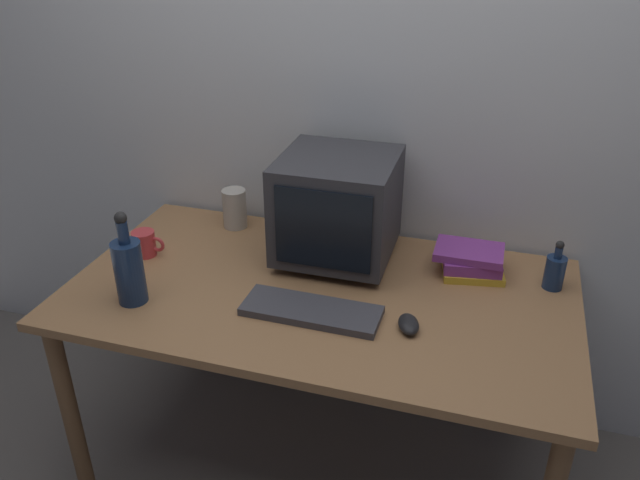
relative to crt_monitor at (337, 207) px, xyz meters
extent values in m
plane|color=slate|center=(0.01, -0.22, -0.94)|extent=(6.00, 6.00, 0.00)
cube|color=silver|center=(0.01, 0.28, 0.31)|extent=(4.00, 0.08, 2.50)
cube|color=#9E7047|center=(0.01, -0.22, -0.21)|extent=(1.61, 0.88, 0.03)
cylinder|color=brown|center=(-0.74, -0.60, -0.58)|extent=(0.06, 0.06, 0.72)
cylinder|color=brown|center=(-0.74, 0.16, -0.58)|extent=(0.06, 0.06, 0.72)
cylinder|color=brown|center=(0.75, 0.16, -0.58)|extent=(0.06, 0.06, 0.72)
cube|color=#333338|center=(0.00, 0.00, -0.18)|extent=(0.28, 0.24, 0.03)
cube|color=#333338|center=(0.00, 0.00, 0.01)|extent=(0.38, 0.38, 0.34)
cube|color=black|center=(0.00, -0.19, 0.01)|extent=(0.31, 0.01, 0.27)
cube|color=#3F3F47|center=(0.02, -0.36, -0.18)|extent=(0.42, 0.15, 0.02)
ellipsoid|color=black|center=(0.32, -0.35, -0.17)|extent=(0.09, 0.11, 0.04)
cylinder|color=navy|center=(-0.53, -0.45, -0.09)|extent=(0.09, 0.09, 0.20)
cylinder|color=navy|center=(-0.53, -0.45, 0.05)|extent=(0.03, 0.03, 0.07)
sphere|color=#262626|center=(-0.53, -0.45, 0.09)|extent=(0.04, 0.04, 0.04)
cylinder|color=navy|center=(0.72, 0.01, -0.14)|extent=(0.06, 0.06, 0.11)
cylinder|color=navy|center=(0.72, 0.01, -0.06)|extent=(0.02, 0.02, 0.04)
sphere|color=#262626|center=(0.72, 0.01, -0.04)|extent=(0.03, 0.03, 0.03)
cube|color=gold|center=(0.46, 0.03, -0.18)|extent=(0.22, 0.20, 0.03)
cube|color=#843893|center=(0.46, 0.03, -0.15)|extent=(0.21, 0.19, 0.04)
cube|color=#843893|center=(0.45, 0.03, -0.12)|extent=(0.22, 0.15, 0.03)
cylinder|color=#CC383D|center=(-0.65, -0.18, -0.15)|extent=(0.08, 0.08, 0.09)
torus|color=#CC383D|center=(-0.60, -0.18, -0.14)|extent=(0.06, 0.01, 0.06)
cylinder|color=#B7B2A8|center=(-0.44, 0.12, -0.12)|extent=(0.09, 0.09, 0.15)
camera|label=1|loc=(0.51, -1.87, 0.90)|focal=35.57mm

